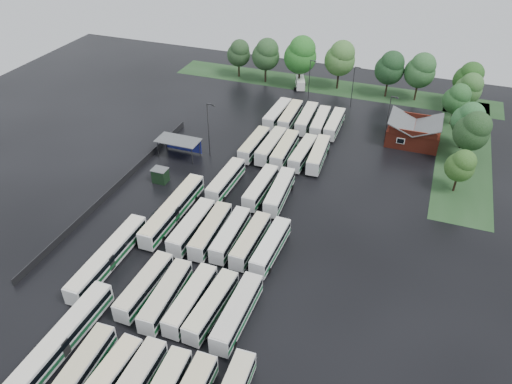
% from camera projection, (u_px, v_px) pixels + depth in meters
% --- Properties ---
extents(ground, '(160.00, 160.00, 0.00)m').
position_uv_depth(ground, '(215.00, 246.00, 74.11)').
color(ground, black).
rests_on(ground, ground).
extents(brick_building, '(10.07, 8.60, 5.39)m').
position_uv_depth(brick_building, '(413.00, 134.00, 99.17)').
color(brick_building, maroon).
rests_on(brick_building, ground).
extents(wash_shed, '(8.20, 4.20, 3.58)m').
position_uv_depth(wash_shed, '(179.00, 142.00, 94.30)').
color(wash_shed, '#2D2D30').
rests_on(wash_shed, ground).
extents(utility_hut, '(2.70, 2.20, 2.62)m').
position_uv_depth(utility_hut, '(160.00, 175.00, 87.70)').
color(utility_hut, black).
rests_on(utility_hut, ground).
extents(grass_strip_north, '(80.00, 10.00, 0.01)m').
position_uv_depth(grass_strip_north, '(330.00, 87.00, 123.50)').
color(grass_strip_north, '#1E3E1C').
rests_on(grass_strip_north, ground).
extents(grass_strip_east, '(10.00, 50.00, 0.01)m').
position_uv_depth(grass_strip_east, '(464.00, 151.00, 97.40)').
color(grass_strip_east, '#1E3E1C').
rests_on(grass_strip_east, ground).
extents(west_fence, '(0.10, 50.00, 1.20)m').
position_uv_depth(west_fence, '(117.00, 186.00, 86.28)').
color(west_fence, '#2D2D30').
rests_on(west_fence, ground).
extents(bus_r0c0, '(2.78, 11.04, 3.05)m').
position_uv_depth(bus_r0c0, '(81.00, 370.00, 54.67)').
color(bus_r0c0, silver).
rests_on(bus_r0c0, ground).
extents(bus_r0c1, '(2.86, 11.41, 3.15)m').
position_uv_depth(bus_r0c1, '(105.00, 383.00, 53.21)').
color(bus_r0c1, silver).
rests_on(bus_r0c1, ground).
extents(bus_r1c0, '(2.58, 11.15, 3.09)m').
position_uv_depth(bus_r1c0, '(145.00, 286.00, 65.06)').
color(bus_r1c0, silver).
rests_on(bus_r1c0, ground).
extents(bus_r1c1, '(2.83, 11.29, 3.12)m').
position_uv_depth(bus_r1c1, '(166.00, 295.00, 63.65)').
color(bus_r1c1, silver).
rests_on(bus_r1c1, ground).
extents(bus_r1c2, '(2.50, 11.06, 3.07)m').
position_uv_depth(bus_r1c2, '(191.00, 300.00, 63.08)').
color(bus_r1c2, silver).
rests_on(bus_r1c2, ground).
extents(bus_r1c3, '(2.91, 11.17, 3.08)m').
position_uv_depth(bus_r1c3, '(211.00, 306.00, 62.23)').
color(bus_r1c3, silver).
rests_on(bus_r1c3, ground).
extents(bus_r1c4, '(2.56, 11.62, 3.23)m').
position_uv_depth(bus_r1c4, '(237.00, 312.00, 61.28)').
color(bus_r1c4, silver).
rests_on(bus_r1c4, ground).
extents(bus_r2c0, '(2.59, 11.62, 3.23)m').
position_uv_depth(bus_r2c0, '(192.00, 227.00, 75.10)').
color(bus_r2c0, silver).
rests_on(bus_r2c0, ground).
extents(bus_r2c1, '(2.73, 11.47, 3.17)m').
position_uv_depth(bus_r2c1, '(211.00, 231.00, 74.37)').
color(bus_r2c1, silver).
rests_on(bus_r2c1, ground).
extents(bus_r2c2, '(2.46, 10.98, 3.05)m').
position_uv_depth(bus_r2c2, '(230.00, 234.00, 73.74)').
color(bus_r2c2, silver).
rests_on(bus_r2c2, ground).
extents(bus_r2c3, '(2.52, 10.98, 3.05)m').
position_uv_depth(bus_r2c3, '(251.00, 240.00, 72.66)').
color(bus_r2c3, silver).
rests_on(bus_r2c3, ground).
extents(bus_r2c4, '(2.67, 11.09, 3.07)m').
position_uv_depth(bus_r2c4, '(271.00, 246.00, 71.51)').
color(bus_r2c4, silver).
rests_on(bus_r2c4, ground).
extents(bus_r3c0, '(2.70, 11.39, 3.15)m').
position_uv_depth(bus_r3c0, '(226.00, 180.00, 85.64)').
color(bus_r3c0, silver).
rests_on(bus_r3c0, ground).
extents(bus_r3c2, '(2.65, 11.19, 3.10)m').
position_uv_depth(bus_r3c2, '(261.00, 187.00, 83.94)').
color(bus_r3c2, silver).
rests_on(bus_r3c2, ground).
extents(bus_r3c3, '(2.93, 11.55, 3.19)m').
position_uv_depth(bus_r3c3, '(280.00, 192.00, 82.77)').
color(bus_r3c3, silver).
rests_on(bus_r3c3, ground).
extents(bus_r4c0, '(2.65, 11.09, 3.07)m').
position_uv_depth(bus_r4c0, '(254.00, 145.00, 96.03)').
color(bus_r4c0, silver).
rests_on(bus_r4c0, ground).
extents(bus_r4c1, '(2.68, 11.58, 3.21)m').
position_uv_depth(bus_r4c1, '(271.00, 146.00, 95.44)').
color(bus_r4c1, silver).
rests_on(bus_r4c1, ground).
extents(bus_r4c2, '(2.62, 11.54, 3.20)m').
position_uv_depth(bus_r4c2, '(285.00, 149.00, 94.32)').
color(bus_r4c2, silver).
rests_on(bus_r4c2, ground).
extents(bus_r4c3, '(2.75, 11.06, 3.06)m').
position_uv_depth(bus_r4c3, '(303.00, 153.00, 93.41)').
color(bus_r4c3, silver).
rests_on(bus_r4c3, ground).
extents(bus_r4c4, '(2.94, 11.32, 3.12)m').
position_uv_depth(bus_r4c4, '(318.00, 154.00, 92.85)').
color(bus_r4c4, silver).
rests_on(bus_r4c4, ground).
extents(bus_r5c0, '(2.83, 11.65, 3.22)m').
position_uv_depth(bus_r5c0, '(277.00, 114.00, 106.86)').
color(bus_r5c0, silver).
rests_on(bus_r5c0, ground).
extents(bus_r5c1, '(2.67, 11.47, 3.18)m').
position_uv_depth(bus_r5c1, '(290.00, 116.00, 106.10)').
color(bus_r5c1, silver).
rests_on(bus_r5c1, ground).
extents(bus_r5c2, '(2.88, 11.62, 3.21)m').
position_uv_depth(bus_r5c2, '(307.00, 118.00, 105.06)').
color(bus_r5c2, silver).
rests_on(bus_r5c2, ground).
extents(bus_r5c3, '(2.91, 11.18, 3.08)m').
position_uv_depth(bus_r5c3, '(320.00, 122.00, 103.86)').
color(bus_r5c3, silver).
rests_on(bus_r5c3, ground).
extents(bus_r5c4, '(2.48, 11.03, 3.06)m').
position_uv_depth(bus_r5c4, '(334.00, 124.00, 103.23)').
color(bus_r5c4, silver).
rests_on(bus_r5c4, ground).
extents(artic_bus_west_a, '(2.55, 16.87, 3.13)m').
position_uv_depth(artic_bus_west_a, '(62.00, 339.00, 57.95)').
color(artic_bus_west_a, silver).
rests_on(artic_bus_west_a, ground).
extents(artic_bus_west_b, '(2.51, 17.36, 3.22)m').
position_uv_depth(artic_bus_west_b, '(173.00, 210.00, 78.60)').
color(artic_bus_west_b, silver).
rests_on(artic_bus_west_b, ground).
extents(artic_bus_west_c, '(2.48, 16.82, 3.12)m').
position_uv_depth(artic_bus_west_c, '(108.00, 257.00, 69.60)').
color(artic_bus_west_c, silver).
rests_on(artic_bus_west_c, ground).
extents(minibus, '(3.67, 5.69, 2.33)m').
position_uv_depth(minibus, '(300.00, 83.00, 122.31)').
color(minibus, white).
rests_on(minibus, ground).
extents(tree_north_0, '(5.90, 5.90, 9.77)m').
position_uv_depth(tree_north_0, '(239.00, 53.00, 125.34)').
color(tree_north_0, '#2E2215').
rests_on(tree_north_0, ground).
extents(tree_north_1, '(6.81, 6.81, 11.29)m').
position_uv_depth(tree_north_1, '(266.00, 54.00, 121.76)').
color(tree_north_1, black).
rests_on(tree_north_1, ground).
extents(tree_north_2, '(7.80, 7.80, 12.92)m').
position_uv_depth(tree_north_2, '(301.00, 55.00, 118.38)').
color(tree_north_2, black).
rests_on(tree_north_2, ground).
extents(tree_north_3, '(7.28, 7.28, 12.06)m').
position_uv_depth(tree_north_3, '(341.00, 58.00, 118.08)').
color(tree_north_3, black).
rests_on(tree_north_3, ground).
extents(tree_north_4, '(6.74, 6.74, 11.17)m').
position_uv_depth(tree_north_4, '(390.00, 67.00, 114.50)').
color(tree_north_4, '#322619').
rests_on(tree_north_4, ground).
extents(tree_north_5, '(6.94, 6.94, 11.50)m').
position_uv_depth(tree_north_5, '(421.00, 70.00, 112.62)').
color(tree_north_5, '#372B1C').
rests_on(tree_north_5, ground).
extents(tree_north_6, '(6.41, 6.41, 10.61)m').
position_uv_depth(tree_north_6, '(469.00, 78.00, 110.16)').
color(tree_north_6, black).
rests_on(tree_north_6, ground).
extents(tree_east_0, '(4.94, 4.94, 8.17)m').
position_uv_depth(tree_east_0, '(461.00, 165.00, 82.97)').
color(tree_east_0, black).
rests_on(tree_east_0, ground).
extents(tree_east_1, '(6.43, 6.43, 10.65)m').
position_uv_depth(tree_east_1, '(473.00, 131.00, 89.73)').
color(tree_east_1, black).
rests_on(tree_east_1, ground).
extents(tree_east_2, '(5.97, 5.97, 9.89)m').
position_uv_depth(tree_east_2, '(469.00, 119.00, 94.57)').
color(tree_east_2, black).
rests_on(tree_east_2, ground).
extents(tree_east_3, '(5.57, 5.57, 9.23)m').
position_uv_depth(tree_east_3, '(457.00, 98.00, 103.40)').
color(tree_east_3, '#37281E').
rests_on(tree_east_3, ground).
extents(tree_east_4, '(5.91, 5.91, 9.78)m').
position_uv_depth(tree_east_4, '(469.00, 88.00, 106.94)').
color(tree_east_4, black).
rests_on(tree_east_4, ground).
extents(lamp_post_ne, '(1.51, 0.29, 9.79)m').
position_uv_depth(lamp_post_ne, '(389.00, 116.00, 97.24)').
color(lamp_post_ne, '#2D2D30').
rests_on(lamp_post_ne, ground).
extents(lamp_post_nw, '(1.67, 0.33, 10.85)m').
position_uv_depth(lamp_post_nw, '(209.00, 126.00, 92.40)').
color(lamp_post_nw, '#2D2D30').
rests_on(lamp_post_nw, ground).
extents(lamp_post_back_w, '(1.43, 0.28, 9.31)m').
position_uv_depth(lamp_post_back_w, '(310.00, 77.00, 114.64)').
color(lamp_post_back_w, '#2D2D30').
rests_on(lamp_post_back_w, ground).
extents(lamp_post_back_e, '(1.47, 0.29, 9.55)m').
position_uv_depth(lamp_post_back_e, '(354.00, 84.00, 110.64)').
color(lamp_post_back_e, '#2D2D30').
rests_on(lamp_post_back_e, ground).
extents(puddle_0, '(3.92, 3.92, 0.01)m').
position_uv_depth(puddle_0, '(146.00, 355.00, 58.24)').
color(puddle_0, black).
rests_on(puddle_0, ground).
extents(puddle_2, '(5.85, 5.85, 0.01)m').
position_uv_depth(puddle_2, '(167.00, 217.00, 79.96)').
color(puddle_2, black).
rests_on(puddle_2, ground).
extents(puddle_3, '(4.12, 4.12, 0.01)m').
position_uv_depth(puddle_3, '(222.00, 266.00, 70.63)').
color(puddle_3, black).
rests_on(puddle_3, ground).
extents(puddle_4, '(3.04, 3.04, 0.01)m').
position_uv_depth(puddle_4, '(244.00, 365.00, 57.09)').
color(puddle_4, black).
rests_on(puddle_4, ground).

